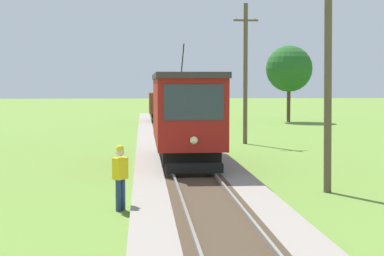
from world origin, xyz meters
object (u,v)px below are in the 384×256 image
Objects in this scene: track_worker at (120,174)px; red_tram at (185,113)px; utility_pole_mid at (245,72)px; utility_pole_near_tram at (328,72)px; freight_car at (163,105)px; tree_left_near at (289,69)px.

red_tram is at bearing 116.10° from track_worker.
utility_pole_near_tram is at bearing -90.00° from utility_pole_mid.
utility_pole_near_tram is at bearing 61.55° from track_worker.
red_tram reaches higher than freight_car.
utility_pole_mid reaches higher than utility_pole_near_tram.
utility_pole_near_tram reaches higher than tree_left_near.
tree_left_near is (7.17, 18.49, 0.66)m from utility_pole_mid.
tree_left_near is at bearing 68.79° from utility_pole_mid.
red_tram is 1.26× the size of tree_left_near.
utility_pole_mid reaches higher than tree_left_near.
track_worker is at bearing -105.61° from red_tram.
utility_pole_near_tram is at bearing -102.17° from tree_left_near.
track_worker is (-2.38, -34.74, -0.57)m from freight_car.
freight_car is 0.71× the size of utility_pole_near_tram.
track_worker is (-2.38, -8.51, -1.21)m from red_tram.
utility_pole_mid is 19.84m from tree_left_near.
utility_pole_near_tram is 0.93× the size of utility_pole_mid.
utility_pole_mid is 1.17× the size of tree_left_near.
utility_pole_mid is 4.42× the size of track_worker.
freight_car is 32.76m from utility_pole_near_tram.
red_tram is at bearing 122.93° from utility_pole_near_tram.
utility_pole_mid is 18.51m from track_worker.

